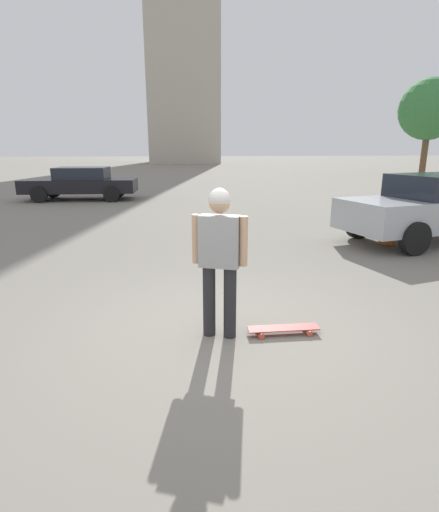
{
  "coord_description": "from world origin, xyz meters",
  "views": [
    {
      "loc": [
        -0.57,
        -4.38,
        2.19
      ],
      "look_at": [
        0.0,
        0.0,
        1.0
      ],
      "focal_mm": 28.0,
      "sensor_mm": 36.0,
      "label": 1
    }
  ],
  "objects": [
    {
      "name": "person",
      "position": [
        0.0,
        0.0,
        1.05
      ],
      "size": [
        0.61,
        0.35,
        1.77
      ],
      "rotation": [
        0.0,
        0.0,
        -0.36
      ],
      "color": "#262628",
      "rests_on": "ground_plane"
    },
    {
      "name": "building_block_distant",
      "position": [
        2.18,
        59.19,
        17.22
      ],
      "size": [
        10.1,
        11.3,
        34.43
      ],
      "color": "#B2A899",
      "rests_on": "ground_plane"
    },
    {
      "name": "ground_plane",
      "position": [
        0.0,
        0.0,
        0.0
      ],
      "size": [
        220.0,
        220.0,
        0.0
      ],
      "primitive_type": "plane",
      "color": "gray"
    },
    {
      "name": "skateboard",
      "position": [
        0.78,
        -0.06,
        0.07
      ],
      "size": [
        0.87,
        0.26,
        0.08
      ],
      "rotation": [
        0.0,
        0.0,
        3.12
      ],
      "color": "#A5332D",
      "rests_on": "ground_plane"
    },
    {
      "name": "car_parked_far",
      "position": [
        -4.27,
        13.81,
        0.73
      ],
      "size": [
        4.82,
        2.21,
        1.39
      ],
      "rotation": [
        0.0,
        0.0,
        3.09
      ],
      "color": "black",
      "rests_on": "ground_plane"
    },
    {
      "name": "car_parked_near",
      "position": [
        5.76,
        4.37,
        0.83
      ],
      "size": [
        4.86,
        2.77,
        1.6
      ],
      "rotation": [
        0.0,
        0.0,
        3.38
      ],
      "color": "#ADB2B7",
      "rests_on": "ground_plane"
    },
    {
      "name": "traffic_cone",
      "position": [
        4.58,
        4.29,
        0.34
      ],
      "size": [
        0.37,
        0.37,
        0.69
      ],
      "color": "orange",
      "rests_on": "ground_plane"
    },
    {
      "name": "tree_distant",
      "position": [
        21.2,
        27.97,
        5.26
      ],
      "size": [
        4.94,
        4.94,
        7.76
      ],
      "color": "brown",
      "rests_on": "ground_plane"
    }
  ]
}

